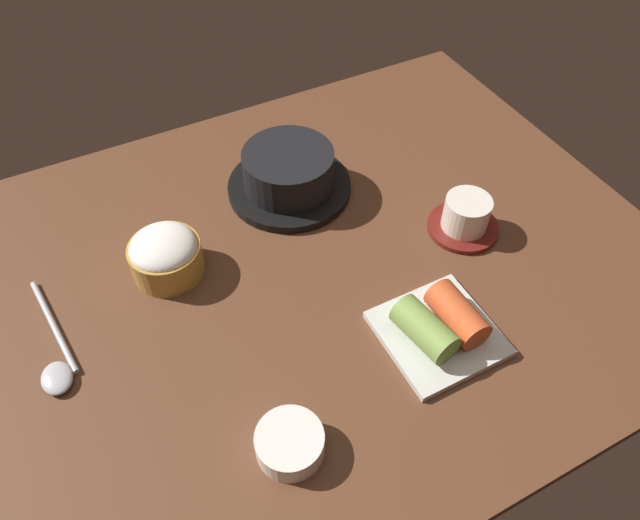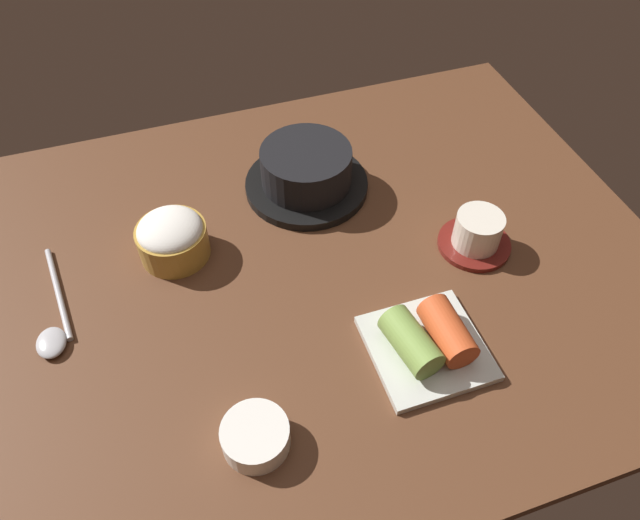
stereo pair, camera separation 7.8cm
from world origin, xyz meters
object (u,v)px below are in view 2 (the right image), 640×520
object	(u,v)px
tea_cup_with_saucer	(477,233)
side_bowl_near	(255,436)
kimchi_plate	(428,341)
stone_pot	(306,171)
rice_bowl	(172,237)
spoon	(54,325)

from	to	relation	value
tea_cup_with_saucer	side_bowl_near	size ratio (longest dim) A/B	1.36
kimchi_plate	stone_pot	bearing A→B (deg)	98.51
stone_pot	rice_bowl	bearing A→B (deg)	-161.79
tea_cup_with_saucer	side_bowl_near	xyz separation A→B (cm)	(-36.37, -18.38, -0.85)
tea_cup_with_saucer	spoon	world-z (taller)	tea_cup_with_saucer
side_bowl_near	spoon	size ratio (longest dim) A/B	0.40
stone_pot	side_bowl_near	world-z (taller)	stone_pot
stone_pot	side_bowl_near	xyz separation A→B (cm)	(-17.69, -37.37, -1.67)
rice_bowl	kimchi_plate	xyz separation A→B (cm)	(26.26, -25.52, -1.19)
stone_pot	kimchi_plate	distance (cm)	32.94
rice_bowl	side_bowl_near	world-z (taller)	rice_bowl
tea_cup_with_saucer	side_bowl_near	distance (cm)	40.76
spoon	tea_cup_with_saucer	bearing A→B (deg)	-4.30
rice_bowl	spoon	distance (cm)	18.46
rice_bowl	kimchi_plate	size ratio (longest dim) A/B	0.71
rice_bowl	side_bowl_near	bearing A→B (deg)	-83.07
tea_cup_with_saucer	kimchi_plate	world-z (taller)	tea_cup_with_saucer
stone_pot	rice_bowl	distance (cm)	22.51
rice_bowl	kimchi_plate	world-z (taller)	rice_bowl
kimchi_plate	spoon	distance (cm)	46.40
rice_bowl	kimchi_plate	bearing A→B (deg)	-44.19
rice_bowl	stone_pot	bearing A→B (deg)	18.21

